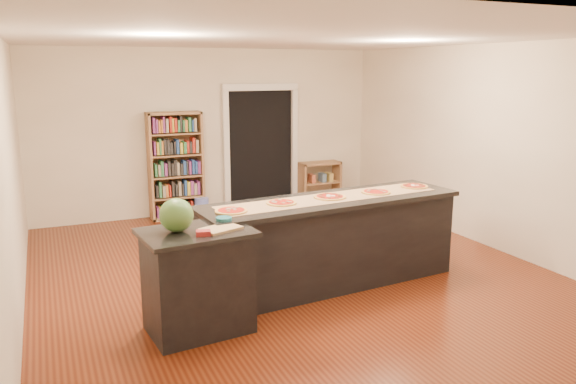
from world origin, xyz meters
name	(u,v)px	position (x,y,z in m)	size (l,w,h in m)	color
room	(295,162)	(0.00, 0.00, 1.40)	(6.00, 7.00, 2.80)	#EFE2C9
doorway	(261,141)	(0.90, 3.46, 1.20)	(1.40, 0.09, 2.21)	black
kitchen_island	(331,241)	(0.27, -0.41, 0.52)	(3.10, 0.84, 1.02)	black
side_counter	(198,281)	(-1.44, -0.96, 0.50)	(1.01, 0.74, 1.00)	black
bookshelf	(176,166)	(-0.68, 3.29, 0.89)	(0.89, 0.32, 1.78)	#9E744C
low_shelf	(320,182)	(2.00, 3.28, 0.39)	(0.77, 0.33, 0.77)	#9E744C
waste_bin	(202,208)	(-0.31, 3.10, 0.17)	(0.24, 0.24, 0.34)	#657CE2
kraft_paper	(330,198)	(0.27, -0.39, 1.03)	(2.69, 0.49, 0.00)	#97764D
watermelon	(176,215)	(-1.61, -0.93, 1.15)	(0.31, 0.31, 0.31)	#144214
cutting_board	(221,229)	(-1.23, -1.04, 1.01)	(0.35, 0.24, 0.02)	tan
package_red	(203,233)	(-1.42, -1.14, 1.02)	(0.13, 0.09, 0.05)	maroon
package_teal	(224,220)	(-1.13, -0.82, 1.02)	(0.16, 0.16, 0.06)	#195966
pizza_a	(231,211)	(-0.96, -0.54, 1.04)	(0.32, 0.32, 0.02)	#DEAC55
pizza_b	(281,203)	(-0.35, -0.42, 1.04)	(0.33, 0.33, 0.02)	#DEAC55
pizza_c	(330,197)	(0.27, -0.37, 1.04)	(0.35, 0.35, 0.02)	#DEAC55
pizza_d	(376,192)	(0.89, -0.37, 1.04)	(0.36, 0.36, 0.02)	#DEAC55
pizza_e	(414,186)	(1.50, -0.27, 1.04)	(0.33, 0.33, 0.02)	#DEAC55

